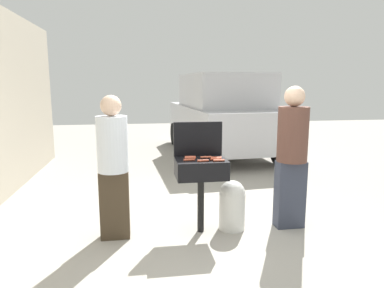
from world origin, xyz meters
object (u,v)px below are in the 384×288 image
(bbq_grill, at_px, (201,171))
(hot_dog_0, at_px, (219,160))
(propane_tank, at_px, (232,204))
(hot_dog_4, at_px, (190,158))
(hot_dog_1, at_px, (206,157))
(parked_minivan, at_px, (222,114))
(hot_dog_8, at_px, (216,158))
(hot_dog_2, at_px, (189,160))
(hot_dog_7, at_px, (216,159))
(hot_dog_3, at_px, (203,161))
(person_left, at_px, (113,162))
(hot_dog_5, at_px, (216,158))
(hot_dog_6, at_px, (190,157))
(person_right, at_px, (292,152))

(bbq_grill, height_order, hot_dog_0, hot_dog_0)
(hot_dog_0, xyz_separation_m, propane_tank, (0.21, 0.17, -0.59))
(propane_tank, bearing_deg, hot_dog_4, 178.66)
(hot_dog_1, relative_size, parked_minivan, 0.03)
(hot_dog_8, bearing_deg, hot_dog_2, -168.04)
(hot_dog_7, bearing_deg, bbq_grill, 156.37)
(hot_dog_3, distance_m, hot_dog_7, 0.17)
(person_left, bearing_deg, hot_dog_8, -1.89)
(hot_dog_4, relative_size, propane_tank, 0.21)
(hot_dog_3, distance_m, propane_tank, 0.73)
(hot_dog_3, relative_size, hot_dog_7, 1.00)
(person_left, bearing_deg, bbq_grill, -1.96)
(hot_dog_7, bearing_deg, person_left, 177.16)
(hot_dog_1, xyz_separation_m, hot_dog_5, (0.11, -0.07, 0.00))
(hot_dog_5, bearing_deg, hot_dog_8, 75.19)
(bbq_grill, bearing_deg, hot_dog_1, 35.58)
(hot_dog_1, height_order, hot_dog_5, same)
(hot_dog_3, xyz_separation_m, hot_dog_5, (0.18, 0.11, 0.00))
(bbq_grill, distance_m, hot_dog_6, 0.21)
(hot_dog_1, relative_size, hot_dog_3, 1.00)
(hot_dog_2, height_order, hot_dog_5, same)
(hot_dog_8, xyz_separation_m, person_right, (0.94, -0.02, 0.04))
(person_left, bearing_deg, hot_dog_3, -9.52)
(hot_dog_6, height_order, propane_tank, hot_dog_6)
(hot_dog_2, height_order, hot_dog_7, same)
(hot_dog_3, distance_m, hot_dog_4, 0.21)
(hot_dog_1, relative_size, hot_dog_4, 1.00)
(hot_dog_7, xyz_separation_m, person_right, (0.96, 0.05, 0.04))
(hot_dog_4, bearing_deg, hot_dog_1, 5.44)
(hot_dog_0, height_order, hot_dog_5, same)
(person_left, relative_size, parked_minivan, 0.37)
(hot_dog_2, bearing_deg, hot_dog_0, -13.99)
(hot_dog_2, bearing_deg, bbq_grill, 24.18)
(hot_dog_7, distance_m, propane_tank, 0.64)
(hot_dog_1, xyz_separation_m, hot_dog_8, (0.12, -0.05, 0.00))
(propane_tank, xyz_separation_m, person_right, (0.73, -0.03, 0.63))
(hot_dog_3, xyz_separation_m, hot_dog_7, (0.16, 0.06, 0.00))
(bbq_grill, height_order, hot_dog_5, hot_dog_5)
(hot_dog_1, xyz_separation_m, parked_minivan, (1.31, 4.62, 0.11))
(hot_dog_0, relative_size, hot_dog_5, 1.00)
(hot_dog_6, height_order, parked_minivan, parked_minivan)
(hot_dog_8, distance_m, parked_minivan, 4.81)
(hot_dog_1, bearing_deg, hot_dog_8, -21.15)
(hot_dog_2, relative_size, propane_tank, 0.21)
(hot_dog_2, bearing_deg, hot_dog_1, 28.04)
(hot_dog_3, bearing_deg, person_right, 5.99)
(hot_dog_3, bearing_deg, hot_dog_7, 21.34)
(hot_dog_5, bearing_deg, hot_dog_2, -172.67)
(hot_dog_0, bearing_deg, person_right, 8.04)
(hot_dog_2, distance_m, hot_dog_7, 0.31)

